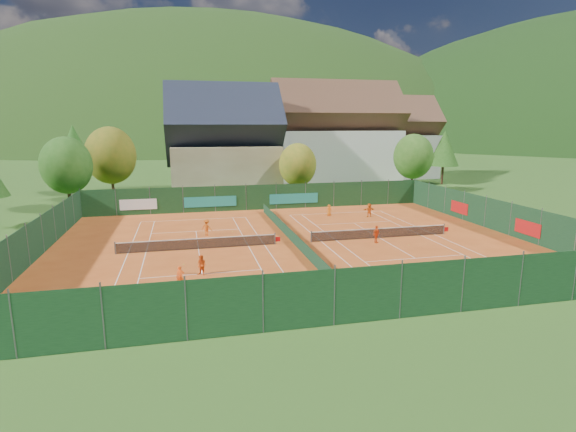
# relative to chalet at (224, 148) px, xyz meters

# --- Properties ---
(ground) EXTENTS (600.00, 600.00, 0.00)m
(ground) POSITION_rel_chalet_xyz_m (3.00, -30.00, -6.64)
(ground) COLOR #2B541A
(ground) RESTS_ON ground
(clay_pad) EXTENTS (40.00, 32.00, 0.01)m
(clay_pad) POSITION_rel_chalet_xyz_m (3.00, -30.00, -6.62)
(clay_pad) COLOR #BB4E1B
(clay_pad) RESTS_ON ground
(court_markings_left) EXTENTS (11.03, 23.83, 0.00)m
(court_markings_left) POSITION_rel_chalet_xyz_m (-5.00, -30.00, -6.61)
(court_markings_left) COLOR white
(court_markings_left) RESTS_ON ground
(court_markings_right) EXTENTS (11.03, 23.83, 0.00)m
(court_markings_right) POSITION_rel_chalet_xyz_m (11.00, -30.00, -6.61)
(court_markings_right) COLOR white
(court_markings_right) RESTS_ON ground
(tennis_net_left) EXTENTS (13.30, 0.10, 1.02)m
(tennis_net_left) POSITION_rel_chalet_xyz_m (-4.85, -30.00, -6.12)
(tennis_net_left) COLOR #59595B
(tennis_net_left) RESTS_ON ground
(tennis_net_right) EXTENTS (13.30, 0.10, 1.02)m
(tennis_net_right) POSITION_rel_chalet_xyz_m (11.15, -30.00, -6.12)
(tennis_net_right) COLOR #59595B
(tennis_net_right) RESTS_ON ground
(court_divider) EXTENTS (0.03, 28.80, 1.00)m
(court_divider) POSITION_rel_chalet_xyz_m (3.00, -30.00, -6.12)
(court_divider) COLOR #12331F
(court_divider) RESTS_ON ground
(fence_north) EXTENTS (40.00, 0.10, 3.00)m
(fence_north) POSITION_rel_chalet_xyz_m (2.54, -14.01, -5.16)
(fence_north) COLOR #14381A
(fence_north) RESTS_ON ground
(fence_south) EXTENTS (40.00, 0.04, 3.00)m
(fence_south) POSITION_rel_chalet_xyz_m (3.00, -46.00, -5.12)
(fence_south) COLOR #14381B
(fence_south) RESTS_ON ground
(fence_west) EXTENTS (0.04, 32.00, 3.00)m
(fence_west) POSITION_rel_chalet_xyz_m (-17.00, -30.00, -5.12)
(fence_west) COLOR #13361F
(fence_west) RESTS_ON ground
(fence_east) EXTENTS (0.09, 32.00, 3.00)m
(fence_east) POSITION_rel_chalet_xyz_m (23.00, -29.95, -5.14)
(fence_east) COLOR #12321B
(fence_east) RESTS_ON ground
(chalet) EXTENTS (16.20, 12.00, 16.00)m
(chalet) POSITION_rel_chalet_xyz_m (0.00, 0.00, 0.00)
(chalet) COLOR tan
(chalet) RESTS_ON ground
(hotel_block_a) EXTENTS (21.60, 11.00, 17.25)m
(hotel_block_a) POSITION_rel_chalet_xyz_m (19.00, 6.00, 0.76)
(hotel_block_a) COLOR silver
(hotel_block_a) RESTS_ON ground
(hotel_block_b) EXTENTS (17.28, 10.00, 15.50)m
(hotel_block_b) POSITION_rel_chalet_xyz_m (33.00, 14.00, -0.01)
(hotel_block_b) COLOR silver
(hotel_block_b) RESTS_ON ground
(tree_west_front) EXTENTS (5.72, 5.72, 8.69)m
(tree_west_front) POSITION_rel_chalet_xyz_m (-19.00, -10.00, -1.23)
(tree_west_front) COLOR #482C19
(tree_west_front) RESTS_ON ground
(tree_west_mid) EXTENTS (6.44, 6.44, 9.78)m
(tree_west_mid) POSITION_rel_chalet_xyz_m (-15.00, -4.00, -0.56)
(tree_west_mid) COLOR #482C19
(tree_west_mid) RESTS_ON ground
(tree_west_back) EXTENTS (5.60, 5.60, 10.00)m
(tree_west_back) POSITION_rel_chalet_xyz_m (-21.00, 4.00, 0.11)
(tree_west_back) COLOR #462F19
(tree_west_back) RESTS_ON ground
(tree_center) EXTENTS (5.01, 5.01, 7.60)m
(tree_center) POSITION_rel_chalet_xyz_m (9.00, -8.00, -1.91)
(tree_center) COLOR #402A17
(tree_center) RESTS_ON ground
(tree_east_front) EXTENTS (5.72, 5.72, 8.69)m
(tree_east_front) POSITION_rel_chalet_xyz_m (27.00, -6.00, -1.23)
(tree_east_front) COLOR #482D19
(tree_east_front) RESTS_ON ground
(tree_east_mid) EXTENTS (5.04, 5.04, 9.00)m
(tree_east_mid) POSITION_rel_chalet_xyz_m (37.00, 2.00, -0.56)
(tree_east_mid) COLOR #452818
(tree_east_mid) RESTS_ON ground
(tree_east_back) EXTENTS (7.15, 7.15, 10.86)m
(tree_east_back) POSITION_rel_chalet_xyz_m (29.00, 10.00, 0.12)
(tree_east_back) COLOR #4A341A
(tree_east_back) RESTS_ON ground
(mountain_backdrop) EXTENTS (820.00, 530.00, 242.00)m
(mountain_backdrop) POSITION_rel_chalet_xyz_m (31.54, 203.48, -46.26)
(mountain_backdrop) COLOR #183210
(mountain_backdrop) RESTS_ON ground
(ball_hopper) EXTENTS (0.34, 0.34, 0.80)m
(ball_hopper) POSITION_rel_chalet_xyz_m (15.46, -42.97, -6.07)
(ball_hopper) COLOR slate
(ball_hopper) RESTS_ON ground
(loose_ball_0) EXTENTS (0.07, 0.07, 0.07)m
(loose_ball_0) POSITION_rel_chalet_xyz_m (-6.20, -34.03, -6.59)
(loose_ball_0) COLOR #CCD833
(loose_ball_0) RESTS_ON ground
(loose_ball_1) EXTENTS (0.07, 0.07, 0.07)m
(loose_ball_1) POSITION_rel_chalet_xyz_m (5.99, -38.48, -6.59)
(loose_ball_1) COLOR #CCD833
(loose_ball_1) RESTS_ON ground
(loose_ball_2) EXTENTS (0.07, 0.07, 0.07)m
(loose_ball_2) POSITION_rel_chalet_xyz_m (3.75, -26.35, -6.59)
(loose_ball_2) COLOR #CCD833
(loose_ball_2) RESTS_ON ground
(loose_ball_3) EXTENTS (0.07, 0.07, 0.07)m
(loose_ball_3) POSITION_rel_chalet_xyz_m (-1.63, -24.68, -6.59)
(loose_ball_3) COLOR #CCD833
(loose_ball_3) RESTS_ON ground
(loose_ball_4) EXTENTS (0.07, 0.07, 0.07)m
(loose_ball_4) POSITION_rel_chalet_xyz_m (12.34, -32.87, -6.59)
(loose_ball_4) COLOR #CCD833
(loose_ball_4) RESTS_ON ground
(player_left_near) EXTENTS (0.54, 0.37, 1.42)m
(player_left_near) POSITION_rel_chalet_xyz_m (-6.41, -38.80, -5.91)
(player_left_near) COLOR #FB5916
(player_left_near) RESTS_ON ground
(player_left_mid) EXTENTS (0.87, 0.83, 1.41)m
(player_left_mid) POSITION_rel_chalet_xyz_m (-5.01, -36.62, -5.92)
(player_left_mid) COLOR #E35214
(player_left_mid) RESTS_ON ground
(player_left_far) EXTENTS (1.14, 1.04, 1.54)m
(player_left_far) POSITION_rel_chalet_xyz_m (-4.06, -25.51, -5.86)
(player_left_far) COLOR #CF5512
(player_left_far) RESTS_ON ground
(player_right_near) EXTENTS (0.96, 0.81, 1.54)m
(player_right_near) POSITION_rel_chalet_xyz_m (9.98, -31.45, -5.86)
(player_right_near) COLOR #E34B14
(player_right_near) RESTS_ON ground
(player_right_far_a) EXTENTS (0.63, 0.41, 1.28)m
(player_right_far_a) POSITION_rel_chalet_xyz_m (9.72, -19.38, -5.99)
(player_right_far_a) COLOR orange
(player_right_far_a) RESTS_ON ground
(player_right_far_b) EXTENTS (1.43, 0.54, 1.51)m
(player_right_far_b) POSITION_rel_chalet_xyz_m (13.82, -20.99, -5.87)
(player_right_far_b) COLOR orange
(player_right_far_b) RESTS_ON ground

